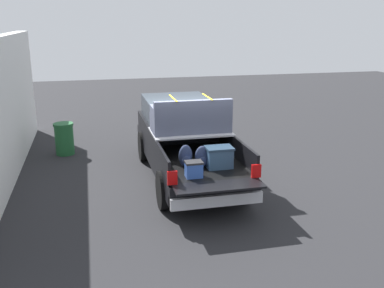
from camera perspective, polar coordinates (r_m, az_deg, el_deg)
ground_plane at (r=11.57m, az=-0.69°, el=-4.43°), size 40.00×40.00×0.00m
pickup_truck at (r=11.62m, az=-1.12°, el=0.75°), size 6.05×2.06×2.23m
building_facade at (r=11.86m, az=-23.61°, el=3.82°), size 10.86×0.36×3.62m
trash_can at (r=13.98m, az=-16.30°, el=0.68°), size 0.60×0.60×0.98m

